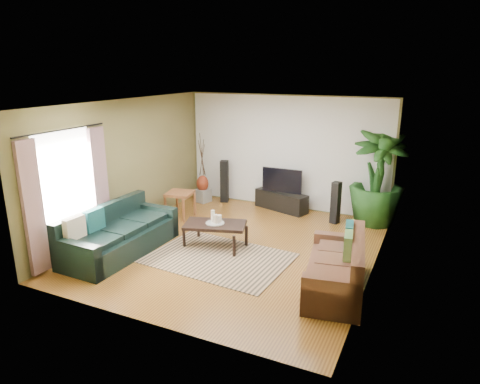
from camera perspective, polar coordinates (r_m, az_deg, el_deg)
The scene contains 28 objects.
floor at distance 8.21m, azimuth -0.60°, elevation -7.41°, with size 5.50×5.50×0.00m, color olive.
ceiling at distance 7.54m, azimuth -0.66°, elevation 11.73°, with size 5.50×5.50×0.00m, color white.
wall_back at distance 10.25m, azimuth 6.09°, elevation 5.25°, with size 5.00×5.00×0.00m, color olive.
wall_front at distance 5.54m, azimuth -13.13°, elevation -4.80°, with size 5.00×5.00×0.00m, color olive.
wall_left at distance 9.10m, azimuth -14.97°, elevation 3.37°, with size 5.50×5.50×0.00m, color olive.
wall_right at distance 7.09m, azimuth 17.90°, elevation -0.50°, with size 5.50×5.50×0.00m, color olive.
backwall_panel at distance 10.24m, azimuth 6.07°, elevation 5.24°, with size 4.90×4.90×0.00m, color white.
window_pane at distance 7.96m, azimuth -22.22°, elevation 1.25°, with size 1.80×1.80×0.00m, color white.
curtain_near at distance 7.53m, azimuth -25.88°, elevation -2.00°, with size 0.08×0.35×2.20m, color gray.
curtain_far at distance 8.49m, azimuth -18.15°, elevation 0.80°, with size 0.08×0.35×2.20m, color gray.
curtain_rod at distance 7.76m, azimuth -22.68°, elevation 7.64°, with size 0.03×0.03×1.90m, color black.
sofa_left at distance 8.16m, azimuth -15.69°, elevation -4.98°, with size 2.30×0.98×0.85m, color black.
sofa_right at distance 6.75m, azimuth 12.59°, elevation -9.37°, with size 1.80×0.81×0.85m, color brown.
area_rug at distance 7.78m, azimuth -2.83°, elevation -8.79°, with size 2.44×1.73×0.01m, color tan.
coffee_table at distance 8.19m, azimuth -3.33°, elevation -5.72°, with size 1.14×0.62×0.47m, color black.
candle_tray at distance 8.10m, azimuth -3.35°, elevation -4.14°, with size 0.35×0.35×0.02m, color gray.
candle_tall at distance 8.11m, azimuth -3.64°, elevation -3.20°, with size 0.07×0.07×0.23m, color beige.
candle_mid at distance 8.02m, azimuth -3.25°, elevation -3.63°, with size 0.07×0.07×0.18m, color beige.
candle_short at distance 8.09m, azimuth -2.72°, elevation -3.55°, with size 0.07×0.07×0.15m, color beige.
tv_stand at distance 10.29m, azimuth 5.53°, elevation -1.18°, with size 1.32×0.40×0.44m, color black.
television at distance 10.15m, azimuth 5.61°, elevation 1.54°, with size 0.97×0.05×0.57m, color black.
speaker_left at distance 10.79m, azimuth -2.10°, elevation 1.42°, with size 0.19×0.21×1.06m, color black.
speaker_right at distance 9.54m, azimuth 12.64°, elevation -1.40°, with size 0.17×0.19×0.93m, color black.
potted_plant at distance 9.61m, azimuth 17.86°, elevation 1.81°, with size 1.15×1.15×2.05m, color #1A4416.
plant_pot at distance 9.85m, azimuth 17.42°, elevation -3.14°, with size 0.38×0.38×0.29m, color black.
pedestal at distance 10.92m, azimuth -4.97°, elevation -0.45°, with size 0.33×0.33×0.33m, color gray.
vase at distance 10.83m, azimuth -5.01°, elevation 1.13°, with size 0.30×0.30×0.42m, color maroon.
side_table at distance 9.82m, azimuth -7.99°, elevation -1.67°, with size 0.56×0.56×0.59m, color #985232.
Camera 1 is at (3.27, -6.77, 3.31)m, focal length 32.00 mm.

